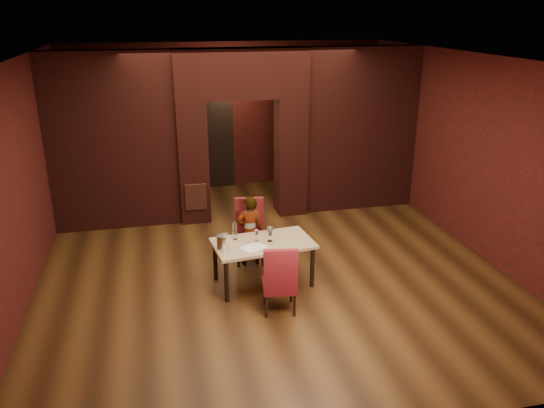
{
  "coord_description": "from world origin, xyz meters",
  "views": [
    {
      "loc": [
        -1.64,
        -7.7,
        3.86
      ],
      "look_at": [
        0.12,
        0.0,
        0.94
      ],
      "focal_mm": 35.0,
      "sensor_mm": 36.0,
      "label": 1
    }
  ],
  "objects": [
    {
      "name": "floor",
      "position": [
        0.0,
        0.0,
        0.0
      ],
      "size": [
        8.0,
        8.0,
        0.0
      ],
      "primitive_type": "plane",
      "color": "#4E2F13",
      "rests_on": "ground"
    },
    {
      "name": "ceiling",
      "position": [
        0.0,
        0.0,
        3.2
      ],
      "size": [
        7.0,
        8.0,
        0.04
      ],
      "primitive_type": "cube",
      "color": "silver",
      "rests_on": "ground"
    },
    {
      "name": "wall_back",
      "position": [
        0.0,
        4.0,
        1.6
      ],
      "size": [
        7.0,
        0.04,
        3.2
      ],
      "primitive_type": "cube",
      "color": "maroon",
      "rests_on": "ground"
    },
    {
      "name": "wall_front",
      "position": [
        0.0,
        -4.0,
        1.6
      ],
      "size": [
        7.0,
        0.04,
        3.2
      ],
      "primitive_type": "cube",
      "color": "maroon",
      "rests_on": "ground"
    },
    {
      "name": "wall_left",
      "position": [
        -3.5,
        0.0,
        1.6
      ],
      "size": [
        0.04,
        8.0,
        3.2
      ],
      "primitive_type": "cube",
      "color": "maroon",
      "rests_on": "ground"
    },
    {
      "name": "wall_right",
      "position": [
        3.5,
        0.0,
        1.6
      ],
      "size": [
        0.04,
        8.0,
        3.2
      ],
      "primitive_type": "cube",
      "color": "maroon",
      "rests_on": "ground"
    },
    {
      "name": "pillar_left",
      "position": [
        -0.95,
        2.0,
        1.15
      ],
      "size": [
        0.55,
        0.55,
        2.3
      ],
      "primitive_type": "cube",
      "color": "maroon",
      "rests_on": "ground"
    },
    {
      "name": "pillar_right",
      "position": [
        0.95,
        2.0,
        1.15
      ],
      "size": [
        0.55,
        0.55,
        2.3
      ],
      "primitive_type": "cube",
      "color": "maroon",
      "rests_on": "ground"
    },
    {
      "name": "lintel",
      "position": [
        0.0,
        2.0,
        2.75
      ],
      "size": [
        2.45,
        0.55,
        0.9
      ],
      "primitive_type": "cube",
      "color": "maroon",
      "rests_on": "ground"
    },
    {
      "name": "wing_wall_left",
      "position": [
        -2.36,
        2.0,
        1.6
      ],
      "size": [
        2.28,
        0.35,
        3.2
      ],
      "primitive_type": "cube",
      "color": "maroon",
      "rests_on": "ground"
    },
    {
      "name": "wing_wall_right",
      "position": [
        2.36,
        2.0,
        1.6
      ],
      "size": [
        2.28,
        0.35,
        3.2
      ],
      "primitive_type": "cube",
      "color": "maroon",
      "rests_on": "ground"
    },
    {
      "name": "vent_panel",
      "position": [
        -0.95,
        1.71,
        0.55
      ],
      "size": [
        0.4,
        0.03,
        0.5
      ],
      "primitive_type": "cube",
      "color": "#A0462E",
      "rests_on": "ground"
    },
    {
      "name": "rear_door",
      "position": [
        -0.4,
        3.94,
        1.05
      ],
      "size": [
        0.9,
        0.08,
        2.1
      ],
      "primitive_type": "cube",
      "color": "black",
      "rests_on": "ground"
    },
    {
      "name": "rear_door_frame",
      "position": [
        -0.4,
        3.9,
        1.05
      ],
      "size": [
        1.02,
        0.04,
        2.22
      ],
      "primitive_type": "cube",
      "color": "black",
      "rests_on": "ground"
    },
    {
      "name": "dining_table",
      "position": [
        -0.2,
        -0.82,
        0.34
      ],
      "size": [
        1.51,
        0.96,
        0.67
      ],
      "primitive_type": "cube",
      "rotation": [
        0.0,
        0.0,
        0.11
      ],
      "color": "tan",
      "rests_on": "ground"
    },
    {
      "name": "chair_far",
      "position": [
        -0.25,
        -0.05,
        0.51
      ],
      "size": [
        0.53,
        0.53,
        1.02
      ],
      "primitive_type": "cube",
      "rotation": [
        0.0,
        0.0,
        -0.14
      ],
      "color": "maroon",
      "rests_on": "ground"
    },
    {
      "name": "chair_near",
      "position": [
        -0.14,
        -1.59,
        0.49
      ],
      "size": [
        0.5,
        0.5,
        0.98
      ],
      "primitive_type": "cube",
      "rotation": [
        0.0,
        0.0,
        3.0
      ],
      "color": "maroon",
      "rests_on": "ground"
    },
    {
      "name": "person_seated",
      "position": [
        -0.27,
        -0.15,
        0.57
      ],
      "size": [
        0.43,
        0.3,
        1.15
      ],
      "primitive_type": "imported",
      "rotation": [
        0.0,
        0.0,
        3.2
      ],
      "color": "white",
      "rests_on": "ground"
    },
    {
      "name": "wine_glass_a",
      "position": [
        -0.29,
        -0.79,
        0.76
      ],
      "size": [
        0.08,
        0.08,
        0.18
      ],
      "primitive_type": null,
      "color": "white",
      "rests_on": "dining_table"
    },
    {
      "name": "wine_glass_b",
      "position": [
        -0.1,
        -0.82,
        0.78
      ],
      "size": [
        0.09,
        0.09,
        0.22
      ],
      "primitive_type": null,
      "color": "white",
      "rests_on": "dining_table"
    },
    {
      "name": "wine_glass_c",
      "position": [
        -0.09,
        -0.81,
        0.76
      ],
      "size": [
        0.08,
        0.08,
        0.18
      ],
      "primitive_type": null,
      "color": "white",
      "rests_on": "dining_table"
    },
    {
      "name": "tasting_sheet",
      "position": [
        -0.37,
        -0.97,
        0.67
      ],
      "size": [
        0.41,
        0.37,
        0.0
      ],
      "primitive_type": "cube",
      "rotation": [
        0.0,
        0.0,
        0.51
      ],
      "color": "white",
      "rests_on": "dining_table"
    },
    {
      "name": "wine_bucket",
      "position": [
        -0.8,
        -0.93,
        0.78
      ],
      "size": [
        0.17,
        0.17,
        0.21
      ],
      "primitive_type": "cylinder",
      "color": "silver",
      "rests_on": "dining_table"
    },
    {
      "name": "water_bottle",
      "position": [
        -0.58,
        -0.63,
        0.81
      ],
      "size": [
        0.07,
        0.07,
        0.28
      ],
      "primitive_type": "cylinder",
      "color": "silver",
      "rests_on": "dining_table"
    },
    {
      "name": "potted_plant",
      "position": [
        0.32,
        0.06,
        0.19
      ],
      "size": [
        0.44,
        0.44,
        0.37
      ],
      "primitive_type": "imported",
      "rotation": [
        0.0,
        0.0,
        0.77
      ],
      "color": "#286524",
      "rests_on": "ground"
    }
  ]
}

